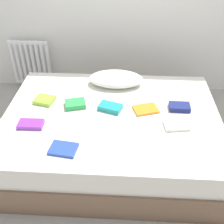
% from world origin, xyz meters
% --- Properties ---
extents(ground_plane, '(8.00, 8.00, 0.00)m').
position_xyz_m(ground_plane, '(0.00, 0.00, 0.00)').
color(ground_plane, '#9E998E').
extents(bed, '(2.00, 1.50, 0.50)m').
position_xyz_m(bed, '(0.00, 0.00, 0.25)').
color(bed, brown).
rests_on(bed, ground).
extents(radiator, '(0.51, 0.04, 0.59)m').
position_xyz_m(radiator, '(-1.12, 1.20, 0.38)').
color(radiator, white).
rests_on(radiator, ground).
extents(pillow, '(0.56, 0.33, 0.13)m').
position_xyz_m(pillow, '(0.01, 0.52, 0.57)').
color(pillow, white).
rests_on(pillow, bed).
extents(textbook_blue, '(0.23, 0.18, 0.02)m').
position_xyz_m(textbook_blue, '(-0.35, -0.50, 0.51)').
color(textbook_blue, '#2847B7').
rests_on(textbook_blue, bed).
extents(textbook_teal, '(0.24, 0.19, 0.05)m').
position_xyz_m(textbook_teal, '(-0.02, 0.06, 0.52)').
color(textbook_teal, teal).
rests_on(textbook_teal, bed).
extents(textbook_green, '(0.22, 0.19, 0.05)m').
position_xyz_m(textbook_green, '(-0.35, 0.10, 0.52)').
color(textbook_green, green).
rests_on(textbook_green, bed).
extents(textbook_white, '(0.23, 0.17, 0.03)m').
position_xyz_m(textbook_white, '(0.57, -0.16, 0.51)').
color(textbook_white, white).
rests_on(textbook_white, bed).
extents(textbook_purple, '(0.21, 0.13, 0.04)m').
position_xyz_m(textbook_purple, '(-0.68, -0.22, 0.52)').
color(textbook_purple, purple).
rests_on(textbook_purple, bed).
extents(textbook_lime, '(0.21, 0.19, 0.04)m').
position_xyz_m(textbook_lime, '(-0.66, 0.15, 0.52)').
color(textbook_lime, '#8CC638').
rests_on(textbook_lime, bed).
extents(textbook_orange, '(0.26, 0.22, 0.02)m').
position_xyz_m(textbook_orange, '(0.31, 0.07, 0.51)').
color(textbook_orange, orange).
rests_on(textbook_orange, bed).
extents(textbook_navy, '(0.19, 0.13, 0.05)m').
position_xyz_m(textbook_navy, '(0.62, 0.11, 0.52)').
color(textbook_navy, navy).
rests_on(textbook_navy, bed).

